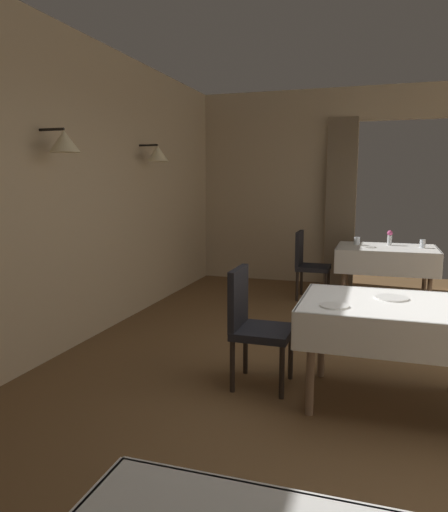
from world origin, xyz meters
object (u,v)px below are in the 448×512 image
dining_table_far (386,255)px  chair_far_left (308,262)px  glass_far_b (423,244)px  plate_mid_a (392,298)px  flower_vase_far (390,237)px  glass_far_d (357,241)px  dining_table_mid (388,316)px  plate_mid_b (334,306)px  chair_mid_left (253,321)px  plate_far_c (369,247)px

dining_table_far → chair_far_left: size_ratio=1.36×
glass_far_b → dining_table_far: bearing=-177.2°
plate_mid_a → flower_vase_far: size_ratio=1.17×
glass_far_d → flower_vase_far: bearing=12.9°
dining_table_mid → glass_far_b: (0.47, 3.12, 0.15)m
flower_vase_far → plate_mid_b: bearing=-96.9°
dining_table_mid → chair_mid_left: (-1.00, 0.03, -0.14)m
dining_table_mid → glass_far_d: size_ratio=11.54×
chair_far_left → dining_table_mid: bearing=-72.0°
chair_far_left → flower_vase_far: size_ratio=4.62×
dining_table_far → chair_mid_left: 3.24m
dining_table_far → plate_mid_b: size_ratio=6.47×
dining_table_far → flower_vase_far: bearing=79.4°
chair_far_left → plate_mid_a: size_ratio=3.96×
chair_mid_left → plate_mid_a: bearing=4.8°
chair_far_left → plate_far_c: 0.83m
plate_far_c → flower_vase_far: bearing=49.4°
plate_far_c → dining_table_mid: bearing=-86.3°
chair_far_left → plate_mid_b: bearing=-79.1°
flower_vase_far → chair_mid_left: bearing=-108.1°
plate_mid_b → flower_vase_far: (0.43, 3.53, 0.10)m
plate_far_c → glass_far_d: (-0.16, 0.21, 0.05)m
plate_mid_a → plate_mid_b: size_ratio=1.20×
plate_mid_b → flower_vase_far: size_ratio=0.97×
plate_far_c → glass_far_d: size_ratio=1.79×
dining_table_mid → plate_mid_b: bearing=-145.8°
plate_mid_a → glass_far_d: size_ratio=2.21×
chair_mid_left → glass_far_b: 3.44m
chair_far_left → plate_far_c: (0.79, -0.04, 0.24)m
plate_mid_a → glass_far_b: glass_far_b is taller
chair_mid_left → plate_far_c: 3.07m
glass_far_b → plate_far_c: bearing=-168.1°
chair_mid_left → glass_far_b: size_ratio=8.40×
chair_mid_left → dining_table_far: bearing=71.5°
chair_far_left → plate_mid_a: chair_far_left is taller
chair_far_left → glass_far_b: bearing=4.1°
chair_mid_left → chair_far_left: 2.99m
chair_mid_left → plate_mid_b: 0.73m
chair_far_left → flower_vase_far: 1.14m
dining_table_far → chair_mid_left: chair_mid_left is taller
dining_table_mid → plate_mid_a: plate_mid_a is taller
dining_table_mid → plate_mid_a: bearing=80.6°
dining_table_mid → chair_mid_left: chair_mid_left is taller
dining_table_mid → dining_table_far: same height
plate_mid_b → flower_vase_far: 3.56m
chair_far_left → glass_far_d: chair_far_left is taller
dining_table_mid → glass_far_d: glass_far_d is taller
dining_table_mid → chair_mid_left: 1.01m
dining_table_mid → glass_far_b: 3.16m
chair_far_left → glass_far_d: size_ratio=8.77×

